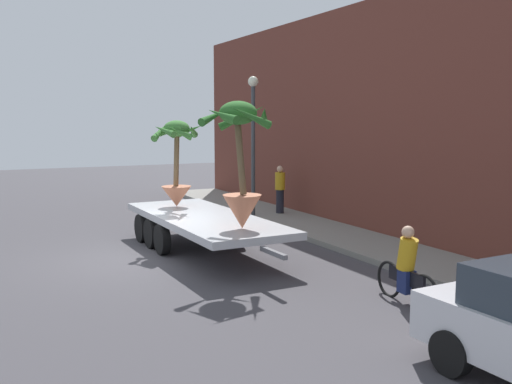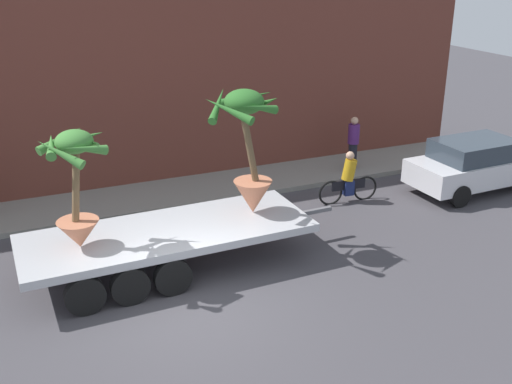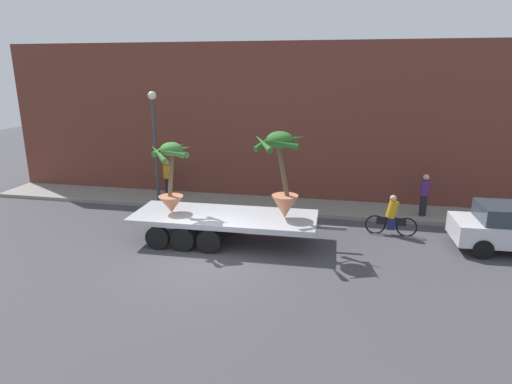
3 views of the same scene
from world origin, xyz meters
The scene contains 9 objects.
ground_plane centered at (0.00, 0.00, 0.00)m, with size 60.00×60.00×0.00m, color #423F44.
sidewalk centered at (0.00, 6.10, 0.07)m, with size 24.00×2.20×0.15m, color gray.
building_facade centered at (0.00, 7.80, 3.51)m, with size 24.00×1.20×7.02m, color brown.
flatbed_trailer centered at (-0.21, 1.85, 0.77)m, with size 7.42×2.46×0.98m.
potted_palm_rear centered at (-1.80, 1.76, 2.28)m, with size 1.44×1.56×2.50m.
potted_palm_middle centered at (2.05, 1.98, 2.51)m, with size 1.79×1.81×2.94m.
cyclist centered at (5.84, 3.67, 0.67)m, with size 1.84×0.37×1.54m.
pedestrian_far_left centered at (-3.93, 6.37, 1.04)m, with size 0.36×0.36×1.71m.
street_lamp centered at (-3.95, 5.30, 3.23)m, with size 0.36×0.36×4.83m.
Camera 1 is at (14.05, -3.66, 3.47)m, focal length 40.44 mm.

